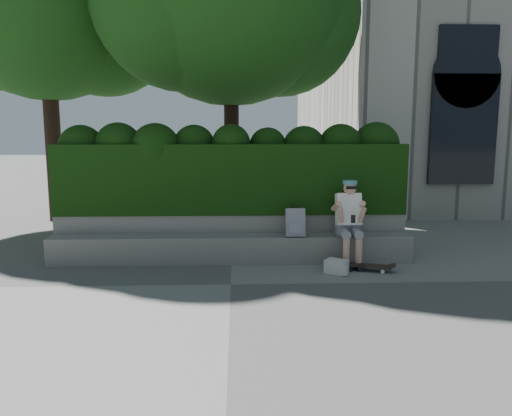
{
  "coord_description": "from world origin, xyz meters",
  "views": [
    {
      "loc": [
        0.09,
        -6.88,
        2.17
      ],
      "look_at": [
        0.4,
        1.0,
        0.95
      ],
      "focal_mm": 35.0,
      "sensor_mm": 36.0,
      "label": 1
    }
  ],
  "objects_px": {
    "person": "(349,219)",
    "skateboard": "(363,266)",
    "backpack_plaid": "(295,223)",
    "backpack_ground": "(336,266)"
  },
  "relations": [
    {
      "from": "skateboard",
      "to": "backpack_plaid",
      "type": "bearing_deg",
      "value": 173.59
    },
    {
      "from": "backpack_plaid",
      "to": "backpack_ground",
      "type": "height_order",
      "value": "backpack_plaid"
    },
    {
      "from": "skateboard",
      "to": "backpack_ground",
      "type": "bearing_deg",
      "value": -143.74
    },
    {
      "from": "person",
      "to": "backpack_plaid",
      "type": "distance_m",
      "value": 0.88
    },
    {
      "from": "person",
      "to": "backpack_plaid",
      "type": "height_order",
      "value": "person"
    },
    {
      "from": "person",
      "to": "skateboard",
      "type": "distance_m",
      "value": 0.81
    },
    {
      "from": "backpack_plaid",
      "to": "backpack_ground",
      "type": "distance_m",
      "value": 1.03
    },
    {
      "from": "backpack_plaid",
      "to": "backpack_ground",
      "type": "relative_size",
      "value": 1.43
    },
    {
      "from": "skateboard",
      "to": "backpack_plaid",
      "type": "relative_size",
      "value": 1.96
    },
    {
      "from": "skateboard",
      "to": "backpack_ground",
      "type": "xyz_separation_m",
      "value": [
        -0.45,
        -0.13,
        0.03
      ]
    }
  ]
}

